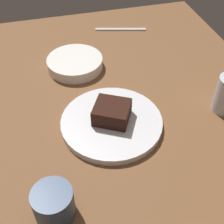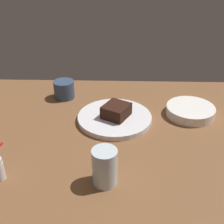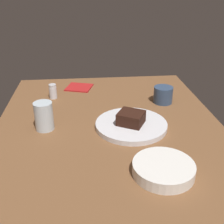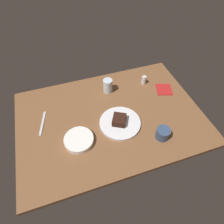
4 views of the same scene
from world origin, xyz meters
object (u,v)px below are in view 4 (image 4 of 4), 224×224
at_px(chocolate_cake_slice, 119,120).
at_px(butter_knife, 43,123).
at_px(side_bowl, 79,140).
at_px(folded_napkin, 164,89).
at_px(water_glass, 108,86).
at_px(dessert_plate, 120,123).
at_px(coffee_cup, 163,133).
at_px(salt_shaker, 144,80).

bearing_deg(chocolate_cake_slice, butter_knife, 161.22).
height_order(side_bowl, folded_napkin, side_bowl).
relative_size(water_glass, folded_napkin, 0.88).
height_order(dessert_plate, folded_napkin, dessert_plate).
xyz_separation_m(side_bowl, butter_knife, (-0.19, 0.21, -0.01)).
bearing_deg(folded_napkin, dessert_plate, -155.31).
bearing_deg(dessert_plate, side_bowl, -170.40).
bearing_deg(coffee_cup, water_glass, 111.29).
relative_size(side_bowl, butter_knife, 0.92).
distance_m(salt_shaker, water_glass, 0.28).
bearing_deg(salt_shaker, side_bowl, -148.55).
distance_m(salt_shaker, coffee_cup, 0.49).
height_order(salt_shaker, water_glass, water_glass).
xyz_separation_m(chocolate_cake_slice, water_glass, (0.02, 0.31, 0.01)).
bearing_deg(dessert_plate, coffee_cup, -39.65).
relative_size(salt_shaker, water_glass, 0.63).
height_order(salt_shaker, side_bowl, salt_shaker).
relative_size(coffee_cup, butter_knife, 0.43).
xyz_separation_m(dessert_plate, folded_napkin, (0.42, 0.19, -0.01)).
distance_m(chocolate_cake_slice, folded_napkin, 0.47).
distance_m(dessert_plate, chocolate_cake_slice, 0.03).
height_order(dessert_plate, salt_shaker, salt_shaker).
bearing_deg(salt_shaker, coffee_cup, -101.27).
distance_m(dessert_plate, folded_napkin, 0.46).
bearing_deg(dessert_plate, chocolate_cake_slice, 156.20).
height_order(chocolate_cake_slice, side_bowl, chocolate_cake_slice).
bearing_deg(side_bowl, chocolate_cake_slice, 10.29).
relative_size(dessert_plate, folded_napkin, 2.22).
relative_size(salt_shaker, coffee_cup, 0.80).
bearing_deg(folded_napkin, coffee_cup, -120.05).
relative_size(chocolate_cake_slice, folded_napkin, 0.74).
distance_m(water_glass, butter_knife, 0.51).
bearing_deg(salt_shaker, dessert_plate, -134.61).
bearing_deg(folded_napkin, salt_shaker, 135.11).
bearing_deg(butter_knife, coffee_cup, -101.15).
height_order(dessert_plate, coffee_cup, coffee_cup).
xyz_separation_m(butter_knife, folded_napkin, (0.89, 0.03, 0.00)).
bearing_deg(side_bowl, butter_knife, 133.18).
bearing_deg(butter_knife, chocolate_cake_slice, -93.79).
bearing_deg(water_glass, butter_knife, -162.73).
bearing_deg(coffee_cup, salt_shaker, 78.73).
bearing_deg(dessert_plate, folded_napkin, 24.69).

